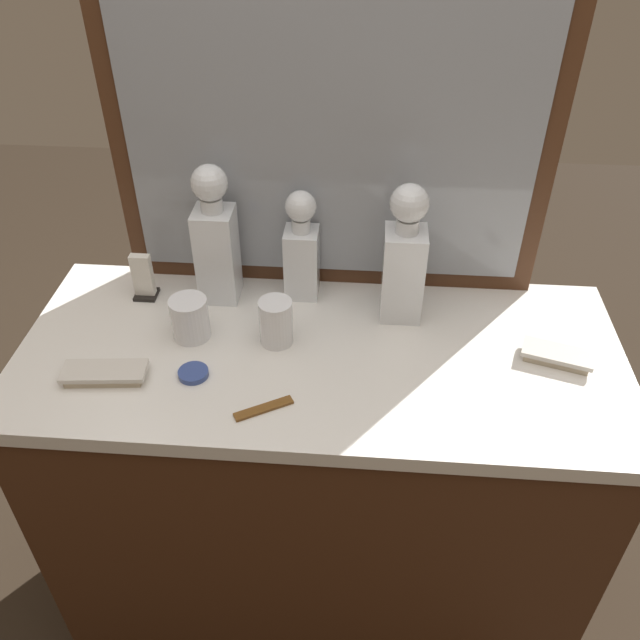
# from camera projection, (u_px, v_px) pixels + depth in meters

# --- Properties ---
(ground_plane) EXTENTS (6.00, 6.00, 0.00)m
(ground_plane) POSITION_uv_depth(u_px,v_px,m) (320.00, 586.00, 1.94)
(ground_plane) COLOR #2D2319
(dresser) EXTENTS (1.26, 0.56, 0.92)m
(dresser) POSITION_uv_depth(u_px,v_px,m) (320.00, 488.00, 1.66)
(dresser) COLOR #472816
(dresser) RESTS_ON ground_plane
(dresser_mirror) EXTENTS (0.94, 0.03, 0.72)m
(dresser_mirror) POSITION_uv_depth(u_px,v_px,m) (330.00, 136.00, 1.36)
(dresser_mirror) COLOR #472816
(dresser_mirror) RESTS_ON dresser
(crystal_decanter_far_right) EXTENTS (0.09, 0.09, 0.32)m
(crystal_decanter_far_right) POSITION_uv_depth(u_px,v_px,m) (216.00, 247.00, 1.45)
(crystal_decanter_far_right) COLOR white
(crystal_decanter_far_right) RESTS_ON dresser
(crystal_decanter_center) EXTENTS (0.08, 0.08, 0.26)m
(crystal_decanter_center) POSITION_uv_depth(u_px,v_px,m) (302.00, 255.00, 1.47)
(crystal_decanter_center) COLOR white
(crystal_decanter_center) RESTS_ON dresser
(crystal_decanter_right) EXTENTS (0.09, 0.09, 0.31)m
(crystal_decanter_right) POSITION_uv_depth(u_px,v_px,m) (404.00, 266.00, 1.40)
(crystal_decanter_right) COLOR white
(crystal_decanter_right) RESTS_ON dresser
(crystal_tumbler_front) EXTENTS (0.07, 0.07, 0.10)m
(crystal_tumbler_front) POSITION_uv_depth(u_px,v_px,m) (276.00, 324.00, 1.37)
(crystal_tumbler_front) COLOR white
(crystal_tumbler_front) RESTS_ON dresser
(crystal_tumbler_left) EXTENTS (0.08, 0.08, 0.09)m
(crystal_tumbler_left) POSITION_uv_depth(u_px,v_px,m) (190.00, 320.00, 1.39)
(crystal_tumbler_left) COLOR white
(crystal_tumbler_left) RESTS_ON dresser
(silver_brush_right) EXTENTS (0.17, 0.08, 0.02)m
(silver_brush_right) POSITION_uv_depth(u_px,v_px,m) (105.00, 373.00, 1.30)
(silver_brush_right) COLOR #B7A88C
(silver_brush_right) RESTS_ON dresser
(silver_brush_far_right) EXTENTS (0.15, 0.10, 0.02)m
(silver_brush_far_right) POSITION_uv_depth(u_px,v_px,m) (557.00, 356.00, 1.34)
(silver_brush_far_right) COLOR #B7A88C
(silver_brush_far_right) RESTS_ON dresser
(porcelain_dish) EXTENTS (0.06, 0.06, 0.01)m
(porcelain_dish) POSITION_uv_depth(u_px,v_px,m) (193.00, 373.00, 1.31)
(porcelain_dish) COLOR #33478C
(porcelain_dish) RESTS_ON dresser
(tortoiseshell_comb) EXTENTS (0.11, 0.07, 0.01)m
(tortoiseshell_comb) POSITION_uv_depth(u_px,v_px,m) (264.00, 408.00, 1.24)
(tortoiseshell_comb) COLOR brown
(tortoiseshell_comb) RESTS_ON dresser
(napkin_holder) EXTENTS (0.05, 0.05, 0.11)m
(napkin_holder) POSITION_uv_depth(u_px,v_px,m) (144.00, 279.00, 1.50)
(napkin_holder) COLOR black
(napkin_holder) RESTS_ON dresser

